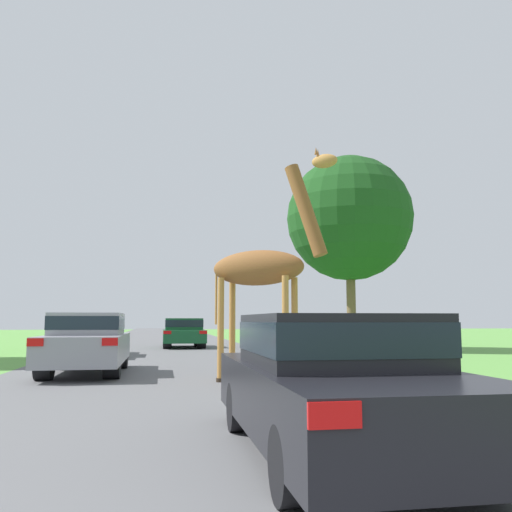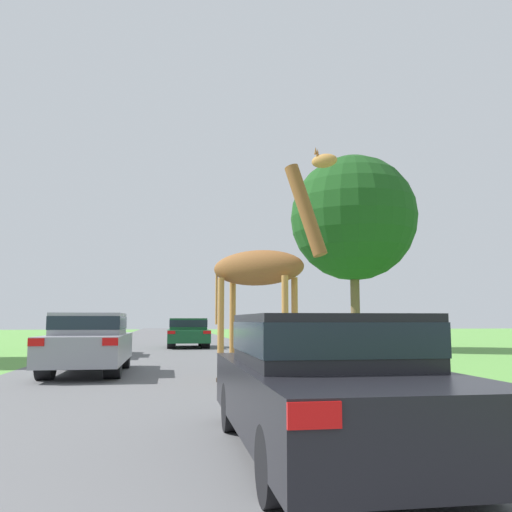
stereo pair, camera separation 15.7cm
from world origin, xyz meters
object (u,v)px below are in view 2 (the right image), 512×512
(car_queue_left, at_px, (188,332))
(car_far_ahead, at_px, (94,335))
(giraffe_near_road, at_px, (265,266))
(tree_left_edge, at_px, (353,218))
(car_lead_maroon, at_px, (326,380))
(car_queue_right, at_px, (89,341))

(car_queue_left, xyz_separation_m, car_far_ahead, (-3.69, -5.76, 0.02))
(giraffe_near_road, xyz_separation_m, car_far_ahead, (-4.80, 9.61, -1.73))
(car_queue_left, bearing_deg, car_far_ahead, -122.63)
(car_far_ahead, bearing_deg, tree_left_edge, 13.23)
(car_lead_maroon, relative_size, car_far_ahead, 0.98)
(tree_left_edge, bearing_deg, giraffe_near_road, -117.49)
(car_lead_maroon, relative_size, car_queue_right, 0.98)
(car_queue_left, bearing_deg, giraffe_near_road, -85.86)
(giraffe_near_road, xyz_separation_m, car_queue_left, (-1.11, 15.37, -1.75))
(car_queue_left, bearing_deg, car_lead_maroon, -88.41)
(car_queue_right, bearing_deg, tree_left_edge, 42.82)
(car_far_ahead, bearing_deg, car_lead_maroon, -74.88)
(car_lead_maroon, relative_size, tree_left_edge, 0.50)
(car_queue_right, xyz_separation_m, car_queue_left, (2.89, 12.75, -0.05))
(car_lead_maroon, height_order, car_queue_left, car_queue_left)
(car_lead_maroon, bearing_deg, giraffe_near_road, 85.34)
(car_lead_maroon, relative_size, car_queue_left, 1.10)
(car_lead_maroon, xyz_separation_m, car_far_ahead, (-4.29, 15.87, 0.03))
(car_queue_left, xyz_separation_m, tree_left_edge, (7.48, -3.13, 5.29))
(giraffe_near_road, bearing_deg, car_far_ahead, -120.06)
(car_queue_right, distance_m, car_queue_left, 13.07)
(car_far_ahead, bearing_deg, giraffe_near_road, -63.47)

